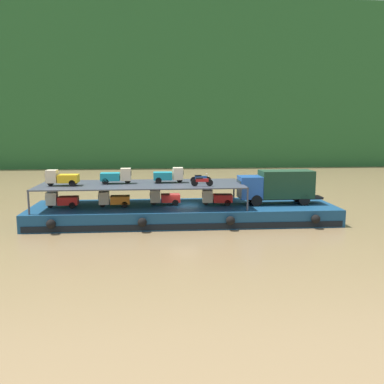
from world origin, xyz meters
name	(u,v)px	position (x,y,z in m)	size (l,w,h in m)	color
ground_plane	(184,221)	(0.00, 0.00, 0.00)	(400.00, 400.00, 0.00)	olive
hillside_far_bank	(166,80)	(0.00, 68.29, 19.81)	(144.97, 38.61, 35.17)	#235628
cargo_barge	(184,213)	(0.00, -0.03, 0.75)	(27.39, 7.93, 1.50)	navy
covered_lorry	(278,186)	(8.71, -0.02, 3.19)	(7.89, 2.40, 3.10)	#1E4C99
cargo_rack	(142,185)	(-3.80, 0.00, 3.43)	(18.19, 6.53, 2.00)	#383D47
mini_truck_lower_stern	(62,200)	(-10.82, -0.30, 2.19)	(2.77, 1.25, 1.38)	red
mini_truck_lower_aft	(114,199)	(-6.28, -0.31, 2.19)	(2.79, 1.29, 1.38)	orange
mini_truck_lower_mid	(164,197)	(-1.75, 0.28, 2.19)	(2.77, 1.25, 1.38)	red
mini_truck_lower_fore	(217,197)	(3.00, -0.18, 2.19)	(2.79, 1.29, 1.38)	red
mini_truck_upper_stern	(62,178)	(-10.64, -0.64, 4.19)	(2.75, 1.22, 1.38)	gold
mini_truck_upper_mid	(117,176)	(-6.04, 0.38, 4.19)	(2.76, 1.24, 1.38)	teal
mini_truck_upper_fore	(169,175)	(-1.32, 0.63, 4.19)	(2.76, 1.24, 1.38)	teal
motorcycle_upper_port	(202,181)	(1.45, -1.96, 3.93)	(1.90, 0.55, 0.87)	black
motorcycle_upper_centre	(201,178)	(1.54, 0.00, 3.93)	(1.90, 0.55, 0.87)	black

